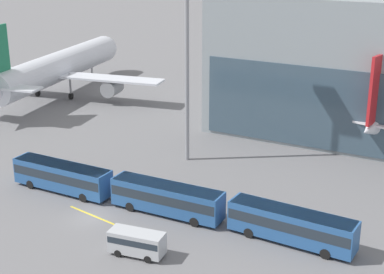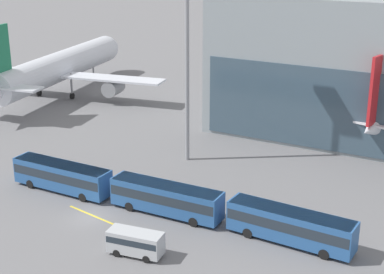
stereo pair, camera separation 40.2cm
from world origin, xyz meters
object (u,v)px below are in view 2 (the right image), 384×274
object	(u,v)px
shuttle_bus_0	(62,175)
service_van_foreground	(135,241)
shuttle_bus_1	(166,197)
airliner_at_gate_near	(56,68)
shuttle_bus_2	(290,224)
floodlight_mast	(187,8)

from	to	relation	value
shuttle_bus_0	service_van_foreground	size ratio (longest dim) A/B	2.31
shuttle_bus_1	service_van_foreground	bearing A→B (deg)	-78.97
shuttle_bus_1	airliner_at_gate_near	bearing A→B (deg)	141.99
shuttle_bus_1	service_van_foreground	xyz separation A→B (m)	(1.83, -8.47, -0.56)
shuttle_bus_0	shuttle_bus_1	size ratio (longest dim) A/B	1.00
shuttle_bus_2	floodlight_mast	distance (m)	29.63
shuttle_bus_2	floodlight_mast	size ratio (longest dim) A/B	0.43
shuttle_bus_0	floodlight_mast	world-z (taller)	floodlight_mast
service_van_foreground	shuttle_bus_2	bearing A→B (deg)	-150.45
shuttle_bus_1	shuttle_bus_2	bearing A→B (deg)	0.50
shuttle_bus_0	shuttle_bus_2	bearing A→B (deg)	1.96
shuttle_bus_0	service_van_foreground	bearing A→B (deg)	-27.47
service_van_foreground	floodlight_mast	size ratio (longest dim) A/B	0.19
shuttle_bus_0	shuttle_bus_1	world-z (taller)	same
shuttle_bus_1	service_van_foreground	size ratio (longest dim) A/B	2.32
shuttle_bus_2	service_van_foreground	world-z (taller)	shuttle_bus_2
shuttle_bus_1	shuttle_bus_0	bearing A→B (deg)	-178.47
shuttle_bus_0	service_van_foreground	xyz separation A→B (m)	(15.21, -7.84, -0.56)
airliner_at_gate_near	shuttle_bus_0	distance (m)	42.61
shuttle_bus_2	service_van_foreground	size ratio (longest dim) A/B	2.33
airliner_at_gate_near	service_van_foreground	xyz separation A→B (m)	(43.39, -39.63, -3.81)
airliner_at_gate_near	shuttle_bus_1	size ratio (longest dim) A/B	3.53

